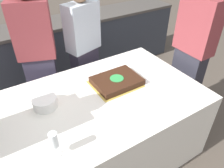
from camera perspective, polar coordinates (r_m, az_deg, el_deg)
The scene contains 11 objects.
ground_plane at distance 2.52m, azimuth -2.34°, elevation -17.26°, with size 14.00×14.00×0.00m, color brown.
back_counter at distance 3.44m, azimuth -16.71°, elevation 7.51°, with size 4.40×0.58×0.92m.
dining_table at distance 2.22m, azimuth -2.58°, elevation -11.23°, with size 1.84×1.17×0.78m.
cake at distance 2.10m, azimuth 1.25°, elevation 0.79°, with size 0.48×0.37×0.07m.
plate_stack at distance 1.91m, azimuth -17.11°, elevation -4.65°, with size 0.20×0.20×0.09m.
wine_glass at distance 1.47m, azimuth -14.96°, elevation -14.12°, with size 0.07×0.07×0.20m.
side_plate_near_cake at distance 2.31m, azimuth -5.07°, elevation 3.43°, with size 0.17×0.17×0.00m.
side_plate_right_edge at distance 2.15m, azimuth 10.36°, elevation 0.23°, with size 0.17×0.17×0.00m.
person_cutting_cake at distance 2.62m, azimuth -7.31°, elevation 8.51°, with size 0.42×0.30×1.58m.
person_seated_right at distance 2.54m, azimuth 20.10°, elevation 7.63°, with size 0.23×0.41×1.72m.
person_standing_back at distance 2.44m, azimuth -18.76°, elevation 6.76°, with size 0.42×0.32×1.71m.
Camera 1 is at (-0.72, -1.33, 2.02)m, focal length 35.00 mm.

